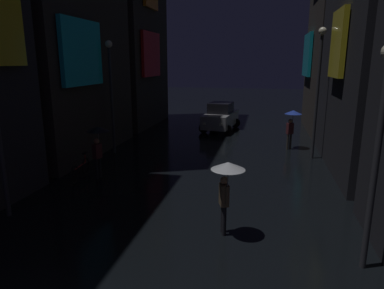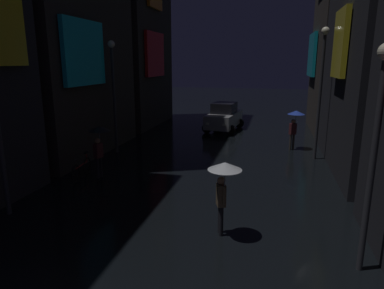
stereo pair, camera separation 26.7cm
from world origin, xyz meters
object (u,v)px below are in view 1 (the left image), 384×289
Objects in this scene: bicycle_parked_at_storefront at (81,169)px; pedestrian_far_right_black at (98,138)px; pedestrian_near_crossing_clear at (227,178)px; streetlamp_right_far at (318,80)px; streetlamp_right_near at (380,133)px; car_distant at (221,117)px; streetlamp_left_far at (111,85)px; pedestrian_midstreet_left_blue at (292,119)px.

pedestrian_far_right_black is at bearing 24.27° from bicycle_parked_at_storefront.
streetlamp_right_far is at bearing 69.16° from pedestrian_near_crossing_clear.
bicycle_parked_at_storefront is at bearing 155.94° from streetlamp_right_near.
streetlamp_left_far is at bearing -122.50° from car_distant.
streetlamp_left_far is 13.05m from streetlamp_right_near.
streetlamp_right_far is 9.46m from streetlamp_right_near.
streetlamp_right_near is at bearing -24.06° from bicycle_parked_at_storefront.
pedestrian_far_right_black is at bearing -140.57° from pedestrian_midstreet_left_blue.
pedestrian_near_crossing_clear is 6.78m from pedestrian_far_right_black.
pedestrian_far_right_black reaches higher than car_distant.
pedestrian_far_right_black is 10.36m from streetlamp_right_far.
streetlamp_right_near is at bearing -27.31° from pedestrian_far_right_black.
streetlamp_right_near reaches higher than pedestrian_far_right_black.
car_distant is 0.86× the size of streetlamp_right_near.
pedestrian_midstreet_left_blue is 11.30m from streetlamp_right_near.
streetlamp_left_far is at bearing 131.56° from pedestrian_near_crossing_clear.
car_distant is 0.70× the size of streetlamp_right_far.
bicycle_parked_at_storefront is (-0.69, -0.31, -1.28)m from pedestrian_far_right_black.
streetlamp_right_far is at bearing 6.10° from streetlamp_left_far.
streetlamp_right_near is (0.93, -11.16, 1.51)m from pedestrian_midstreet_left_blue.
car_distant is (3.54, 11.04, -0.74)m from pedestrian_far_right_black.
pedestrian_far_right_black is 11.62m from car_distant.
streetlamp_right_near is (0.00, -9.44, -0.63)m from streetlamp_right_far.
pedestrian_near_crossing_clear is at bearing -28.88° from bicycle_parked_at_storefront.
car_distant is at bearing 69.56° from bicycle_parked_at_storefront.
pedestrian_far_right_black is at bearing -107.76° from car_distant.
pedestrian_near_crossing_clear is at bearing -82.01° from car_distant.
streetlamp_right_far reaches higher than pedestrian_near_crossing_clear.
bicycle_parked_at_storefront is at bearing -151.76° from streetlamp_right_far.
pedestrian_near_crossing_clear is at bearing 166.25° from streetlamp_right_near.
streetlamp_left_far reaches higher than pedestrian_far_right_black.
car_distant is 0.76× the size of streetlamp_left_far.
pedestrian_midstreet_left_blue is at bearing 17.05° from streetlamp_left_far.
pedestrian_near_crossing_clear and pedestrian_midstreet_left_blue have the same top height.
pedestrian_midstreet_left_blue is 9.66m from streetlamp_left_far.
pedestrian_midstreet_left_blue reaches higher than car_distant.
pedestrian_midstreet_left_blue is 0.37× the size of streetlamp_left_far.
streetlamp_right_near reaches higher than car_distant.
streetlamp_right_near is (3.29, -0.81, 1.51)m from pedestrian_near_crossing_clear.
streetlamp_right_near reaches higher than bicycle_parked_at_storefront.
pedestrian_far_right_black is 0.37× the size of streetlamp_left_far.
streetlamp_right_far is (3.29, 8.64, 2.14)m from pedestrian_near_crossing_clear.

